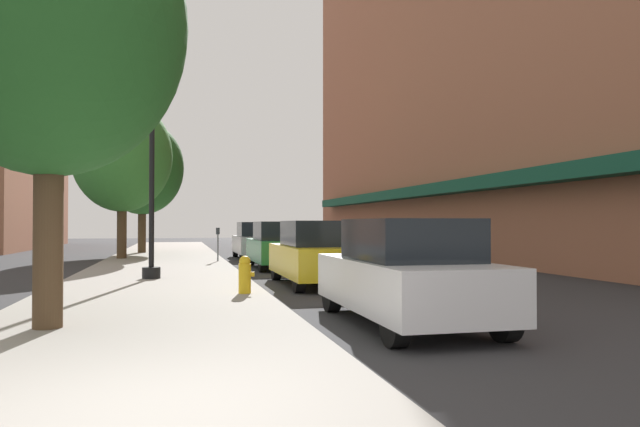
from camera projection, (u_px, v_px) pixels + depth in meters
name	position (u px, v px, depth m)	size (l,w,h in m)	color
ground_plane	(270.00, 265.00, 22.92)	(90.00, 90.00, 0.00)	#2D2D30
sidewalk_slab	(164.00, 263.00, 22.96)	(4.80, 50.00, 0.12)	gray
lamppost	(152.00, 164.00, 15.93)	(0.48, 0.48, 5.90)	black
fire_hydrant	(245.00, 274.00, 12.48)	(0.33, 0.26, 0.79)	gold
parking_meter_near	(218.00, 240.00, 23.23)	(0.14, 0.09, 1.31)	slate
tree_near	(122.00, 156.00, 25.14)	(4.16, 4.16, 6.75)	#4C3823
tree_mid	(142.00, 168.00, 30.26)	(4.15, 4.15, 6.72)	#4C3823
tree_far	(50.00, 22.00, 8.41)	(3.83, 3.83, 6.55)	#4C3823
car_white	(406.00, 273.00, 9.29)	(1.80, 4.30, 1.66)	black
car_yellow	(316.00, 254.00, 15.30)	(1.80, 4.30, 1.66)	black
car_green	(278.00, 246.00, 21.07)	(1.80, 4.30, 1.66)	black
car_silver	(256.00, 241.00, 27.07)	(1.80, 4.30, 1.66)	black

